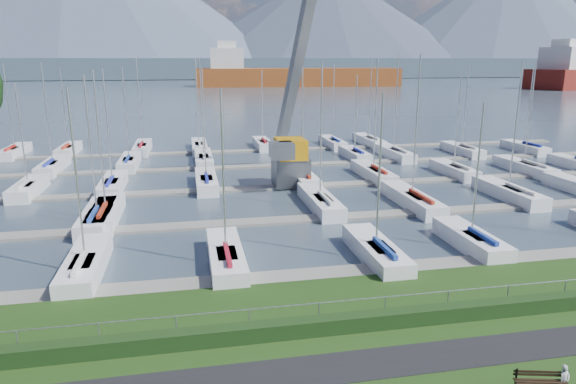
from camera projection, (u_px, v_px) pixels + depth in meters
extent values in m
cube|color=black|center=(364.00, 365.00, 19.51)|extent=(160.00, 2.00, 0.04)
cube|color=#3D4A59|center=(197.00, 82.00, 269.44)|extent=(800.00, 540.00, 0.20)
cube|color=black|center=(344.00, 323.00, 21.90)|extent=(80.00, 0.70, 0.70)
cylinder|color=gray|center=(342.00, 301.00, 22.06)|extent=(80.00, 0.04, 0.04)
cube|color=#425361|center=(194.00, 68.00, 334.33)|extent=(900.00, 80.00, 12.00)
cone|color=#3B4457|center=(326.00, 20.00, 421.71)|extent=(300.00, 300.00, 85.00)
cone|color=#455065|center=(506.00, 15.00, 461.08)|extent=(320.00, 320.00, 100.00)
cube|color=gray|center=(309.00, 276.00, 28.12)|extent=(90.00, 1.60, 0.25)
cube|color=gray|center=(277.00, 221.00, 37.62)|extent=(90.00, 1.60, 0.25)
cube|color=slate|center=(259.00, 188.00, 47.12)|extent=(90.00, 1.60, 0.25)
cube|color=slate|center=(246.00, 167.00, 56.61)|extent=(90.00, 1.60, 0.25)
cube|color=gray|center=(237.00, 151.00, 66.11)|extent=(90.00, 1.60, 0.25)
cube|color=black|center=(517.00, 374.00, 17.88)|extent=(0.06, 0.06, 0.40)
cube|color=black|center=(564.00, 375.00, 17.80)|extent=(0.06, 0.06, 0.40)
cube|color=black|center=(541.00, 382.00, 17.72)|extent=(1.77, 0.53, 0.04)
cube|color=black|center=(540.00, 380.00, 17.86)|extent=(1.77, 0.53, 0.04)
cube|color=black|center=(540.00, 375.00, 17.87)|extent=(1.76, 0.48, 0.08)
cube|color=black|center=(540.00, 372.00, 17.84)|extent=(1.76, 0.48, 0.08)
imported|color=#ACADB3|center=(565.00, 377.00, 17.81)|extent=(0.48, 0.36, 1.18)
cube|color=#505357|center=(291.00, 171.00, 47.88)|extent=(3.21, 3.21, 2.60)
cube|color=#C7850B|center=(291.00, 149.00, 47.35)|extent=(2.61, 3.41, 1.80)
cube|color=slate|center=(300.00, 49.00, 49.71)|extent=(2.98, 11.22, 19.89)
cube|color=slate|center=(282.00, 150.00, 45.18)|extent=(2.01, 2.21, 1.40)
cube|color=brown|center=(298.00, 80.00, 228.60)|extent=(90.44, 25.93, 10.00)
cube|color=silver|center=(227.00, 62.00, 223.57)|extent=(15.20, 15.20, 12.00)
cube|color=silver|center=(227.00, 46.00, 221.82)|extent=(8.69, 8.69, 4.00)
cube|color=silver|center=(564.00, 63.00, 203.62)|extent=(17.58, 17.58, 12.00)
cube|color=silver|center=(567.00, 44.00, 201.87)|extent=(10.05, 10.05, 4.00)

